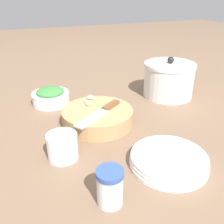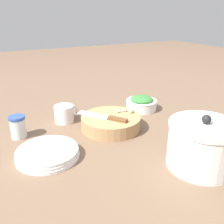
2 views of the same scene
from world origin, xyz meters
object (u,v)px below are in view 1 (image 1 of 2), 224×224
at_px(herb_bowl, 51,96).
at_px(stock_pot, 169,80).
at_px(garlic_cloves, 89,99).
at_px(chef_knife, 102,112).
at_px(cutting_board, 98,117).
at_px(spice_jar, 110,187).
at_px(coffee_mug, 62,146).
at_px(plate_stack, 169,160).

xyz_separation_m(herb_bowl, stock_pot, (0.11, 0.49, 0.04)).
bearing_deg(garlic_cloves, chef_knife, 5.52).
distance_m(cutting_board, stock_pot, 0.39).
bearing_deg(chef_knife, stock_pot, -101.45).
xyz_separation_m(cutting_board, chef_knife, (0.03, 0.00, 0.03)).
distance_m(garlic_cloves, spice_jar, 0.44).
bearing_deg(cutting_board, chef_knife, 9.33).
bearing_deg(spice_jar, herb_bowl, -177.64).
bearing_deg(coffee_mug, spice_jar, 16.42).
distance_m(herb_bowl, plate_stack, 0.57).
height_order(garlic_cloves, plate_stack, garlic_cloves).
distance_m(plate_stack, stock_pot, 0.50).
distance_m(chef_knife, stock_pot, 0.40).
bearing_deg(stock_pot, cutting_board, -71.47).
bearing_deg(cutting_board, stock_pot, 108.53).
bearing_deg(coffee_mug, stock_pot, 117.30).
relative_size(garlic_cloves, stock_pot, 0.33).
bearing_deg(coffee_mug, chef_knife, 126.50).
bearing_deg(spice_jar, stock_pot, 135.51).
height_order(herb_bowl, spice_jar, spice_jar).
distance_m(cutting_board, spice_jar, 0.36).
bearing_deg(chef_knife, plate_stack, 165.69).
height_order(chef_knife, coffee_mug, coffee_mug).
height_order(plate_stack, stock_pot, stock_pot).
relative_size(garlic_cloves, herb_bowl, 0.47).
bearing_deg(spice_jar, chef_knife, 162.62).
bearing_deg(herb_bowl, plate_stack, 22.71).
relative_size(chef_knife, plate_stack, 0.94).
distance_m(herb_bowl, coffee_mug, 0.38).
distance_m(cutting_board, garlic_cloves, 0.09).
relative_size(cutting_board, coffee_mug, 2.19).
bearing_deg(stock_pot, herb_bowl, -102.56).
xyz_separation_m(cutting_board, spice_jar, (0.35, -0.10, 0.02)).
relative_size(cutting_board, stock_pot, 1.13).
relative_size(spice_jar, stock_pot, 0.40).
bearing_deg(stock_pot, garlic_cloves, -83.20).
height_order(chef_knife, spice_jar, spice_jar).
relative_size(herb_bowl, coffee_mug, 1.35).
xyz_separation_m(spice_jar, plate_stack, (-0.06, 0.19, -0.03)).
relative_size(chef_knife, stock_pot, 0.91).
bearing_deg(chef_knife, garlic_cloves, -28.60).
bearing_deg(plate_stack, coffee_mug, -119.11).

